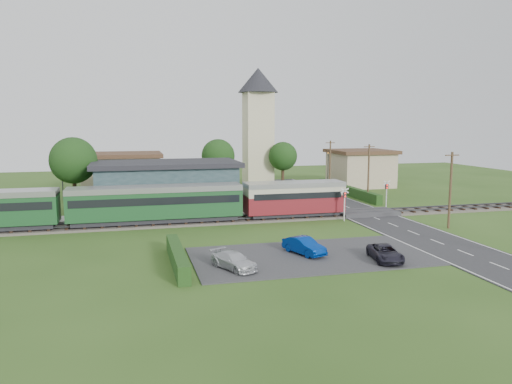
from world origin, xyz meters
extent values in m
plane|color=#2D4C19|center=(0.00, 0.00, 0.00)|extent=(120.00, 120.00, 0.00)
cube|color=#4C443D|center=(0.00, 2.00, 0.10)|extent=(76.00, 3.20, 0.20)
cube|color=#3F3F47|center=(0.00, 1.28, 0.42)|extent=(76.00, 0.08, 0.15)
cube|color=#3F3F47|center=(0.00, 2.72, 0.42)|extent=(76.00, 0.08, 0.15)
cube|color=#28282B|center=(10.00, 0.00, 0.03)|extent=(6.00, 70.00, 0.05)
cube|color=#333335|center=(-1.50, -12.00, 0.04)|extent=(17.00, 9.00, 0.08)
cube|color=#333335|center=(10.00, 2.00, 0.23)|extent=(6.20, 3.40, 0.45)
cube|color=gray|center=(-10.00, 5.20, 0.23)|extent=(30.00, 3.00, 0.45)
cube|color=beige|center=(-18.00, 5.20, 1.65)|extent=(2.00, 2.00, 2.40)
cube|color=#232328|center=(-18.00, 5.20, 2.93)|extent=(2.30, 2.30, 0.15)
cube|color=#263F40|center=(-10.00, 11.00, 2.40)|extent=(15.00, 8.00, 4.80)
cube|color=#232328|center=(-10.00, 11.00, 5.05)|extent=(16.00, 9.00, 0.50)
cube|color=#232328|center=(-10.00, 7.06, 1.10)|extent=(1.20, 0.12, 2.20)
cube|color=black|center=(-15.00, 7.06, 2.40)|extent=(1.00, 0.12, 1.20)
cube|color=black|center=(-13.00, 7.06, 2.40)|extent=(1.00, 0.12, 1.20)
cube|color=black|center=(-7.00, 7.06, 2.40)|extent=(1.00, 0.12, 1.20)
cube|color=black|center=(-5.00, 7.06, 2.40)|extent=(1.00, 0.12, 1.20)
cube|color=#232328|center=(1.99, 2.00, 0.59)|extent=(9.00, 2.20, 0.50)
cube|color=maroon|center=(1.99, 2.00, 1.59)|extent=(10.00, 2.80, 1.80)
cube|color=#BEB99E|center=(1.99, 2.00, 2.84)|extent=(10.00, 2.82, 0.90)
cube|color=black|center=(1.99, 2.00, 2.49)|extent=(9.00, 2.88, 0.60)
cube|color=#9F9F9F|center=(1.99, 2.00, 3.49)|extent=(10.00, 2.90, 0.45)
cube|color=#232328|center=(-11.61, 2.00, 0.59)|extent=(15.20, 2.20, 0.50)
cube|color=#194922|center=(-11.61, 2.00, 2.09)|extent=(16.00, 2.80, 2.60)
cube|color=black|center=(-11.61, 2.00, 2.49)|extent=(15.40, 2.86, 0.70)
cube|color=#9F9F9F|center=(-11.61, 2.00, 3.49)|extent=(16.00, 2.90, 0.50)
cube|color=beige|center=(5.00, 28.00, 7.00)|extent=(4.00, 4.00, 14.00)
cone|color=#232328|center=(5.00, 28.00, 15.80)|extent=(6.00, 6.00, 3.60)
cube|color=tan|center=(-15.00, 25.00, 2.50)|extent=(10.00, 8.00, 5.00)
cube|color=#472D1E|center=(-15.00, 25.00, 5.25)|extent=(10.80, 8.80, 0.50)
cube|color=tan|center=(20.00, 24.00, 2.50)|extent=(8.00, 8.00, 5.00)
cube|color=#472D1E|center=(20.00, 24.00, 5.25)|extent=(8.80, 8.80, 0.50)
cube|color=#193814|center=(-11.00, -12.00, 0.60)|extent=(0.80, 9.00, 1.20)
cube|color=#193814|center=(14.20, 16.00, 0.60)|extent=(0.80, 18.00, 1.20)
cube|color=#193814|center=(-10.00, 15.50, 0.65)|extent=(22.00, 0.80, 1.30)
cylinder|color=#332316|center=(-20.00, 14.00, 2.06)|extent=(0.44, 0.44, 4.12)
sphere|color=#143311|center=(-20.00, 14.00, 5.40)|extent=(5.20, 5.20, 5.20)
cylinder|color=#332316|center=(-2.00, 23.00, 1.93)|extent=(0.44, 0.44, 3.85)
sphere|color=#143311|center=(-2.00, 23.00, 5.04)|extent=(4.60, 4.60, 4.60)
cylinder|color=#332316|center=(8.00, 25.00, 1.79)|extent=(0.44, 0.44, 3.58)
sphere|color=#143311|center=(8.00, 25.00, 4.68)|extent=(4.20, 4.20, 4.20)
cylinder|color=#473321|center=(14.20, -6.00, 3.50)|extent=(0.22, 0.22, 7.00)
cube|color=#473321|center=(14.20, -6.00, 6.70)|extent=(1.40, 0.10, 0.10)
cylinder|color=#473321|center=(14.20, 10.00, 3.50)|extent=(0.22, 0.22, 7.00)
cube|color=#473321|center=(14.20, 10.00, 6.70)|extent=(1.40, 0.10, 0.10)
cylinder|color=#473321|center=(14.20, 22.00, 3.50)|extent=(0.22, 0.22, 7.00)
cube|color=#473321|center=(14.20, 22.00, 6.70)|extent=(1.40, 0.10, 0.10)
cylinder|color=silver|center=(6.40, -0.40, 1.50)|extent=(0.12, 0.12, 3.00)
cube|color=#232328|center=(6.40, -0.40, 2.60)|extent=(0.35, 0.18, 0.55)
sphere|color=#FF190C|center=(6.40, -0.52, 2.75)|extent=(0.14, 0.14, 0.14)
sphere|color=#FF190C|center=(6.40, -0.52, 2.45)|extent=(0.14, 0.14, 0.14)
cube|color=silver|center=(6.40, -0.40, 3.00)|extent=(0.84, 0.05, 0.55)
cube|color=silver|center=(6.40, -0.40, 3.00)|extent=(0.84, 0.05, 0.55)
cylinder|color=silver|center=(13.60, 4.40, 1.50)|extent=(0.12, 0.12, 3.00)
cube|color=#232328|center=(13.60, 4.40, 2.60)|extent=(0.35, 0.18, 0.55)
sphere|color=#FF190C|center=(13.60, 4.28, 2.75)|extent=(0.14, 0.14, 0.14)
sphere|color=#FF190C|center=(13.60, 4.28, 2.45)|extent=(0.14, 0.14, 0.14)
cube|color=silver|center=(13.60, 4.40, 3.00)|extent=(0.84, 0.05, 0.55)
cube|color=silver|center=(13.60, 4.40, 3.00)|extent=(0.84, 0.05, 0.55)
cylinder|color=#3F3F47|center=(-22.00, 20.00, 2.50)|extent=(0.14, 0.14, 5.00)
sphere|color=orange|center=(-22.00, 20.00, 5.00)|extent=(0.30, 0.30, 0.30)
cylinder|color=#3F3F47|center=(16.00, 27.00, 2.50)|extent=(0.14, 0.14, 5.00)
sphere|color=orange|center=(16.00, 27.00, 5.00)|extent=(0.30, 0.30, 0.30)
imported|color=navy|center=(9.44, 15.94, 0.66)|extent=(3.69, 1.69, 1.23)
imported|color=navy|center=(-1.76, -11.46, 0.69)|extent=(2.52, 3.93, 1.22)
imported|color=silver|center=(-7.50, -13.82, 0.63)|extent=(3.03, 4.08, 1.10)
imported|color=#201E2B|center=(3.15, -14.50, 0.62)|extent=(2.45, 4.12, 1.07)
imported|color=gray|center=(-3.82, 4.80, 1.21)|extent=(0.58, 0.41, 1.51)
imported|color=gray|center=(-15.72, 5.52, 1.33)|extent=(0.90, 1.02, 1.76)
camera|label=1|loc=(-13.94, -45.00, 9.65)|focal=35.00mm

